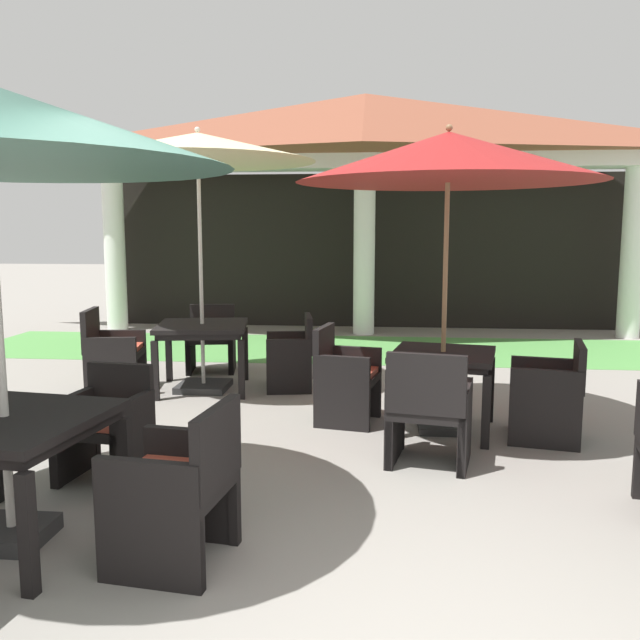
# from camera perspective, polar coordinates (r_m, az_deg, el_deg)

# --- Properties ---
(background_pavilion) EXTENTS (10.01, 2.50, 4.02)m
(background_pavilion) POSITION_cam_1_polar(r_m,az_deg,el_deg) (11.52, 3.94, 14.50)
(background_pavilion) COLOR white
(background_pavilion) RESTS_ON ground
(lawn_strip) EXTENTS (11.81, 2.36, 0.01)m
(lawn_strip) POSITION_cam_1_polar(r_m,az_deg,el_deg) (10.01, 3.53, -2.50)
(lawn_strip) COLOR #519347
(lawn_strip) RESTS_ON ground
(patio_table_near_foreground) EXTENTS (1.12, 1.12, 0.75)m
(patio_table_near_foreground) POSITION_cam_1_polar(r_m,az_deg,el_deg) (7.52, -10.12, -1.05)
(patio_table_near_foreground) COLOR black
(patio_table_near_foreground) RESTS_ON ground
(patio_umbrella_near_foreground) EXTENTS (2.56, 2.56, 2.90)m
(patio_umbrella_near_foreground) POSITION_cam_1_polar(r_m,az_deg,el_deg) (7.48, -10.51, 14.23)
(patio_umbrella_near_foreground) COLOR #2D2D2D
(patio_umbrella_near_foreground) RESTS_ON ground
(patio_chair_near_foreground_west) EXTENTS (0.66, 0.67, 0.93)m
(patio_chair_near_foreground_west) POSITION_cam_1_polar(r_m,az_deg,el_deg) (7.73, -17.52, -2.82)
(patio_chair_near_foreground_west) COLOR black
(patio_chair_near_foreground_west) RESTS_ON ground
(patio_chair_near_foreground_north) EXTENTS (0.67, 0.63, 0.83)m
(patio_chair_near_foreground_north) POSITION_cam_1_polar(r_m,az_deg,el_deg) (8.54, -9.37, -1.68)
(patio_chair_near_foreground_north) COLOR black
(patio_chair_near_foreground_north) RESTS_ON ground
(patio_chair_near_foreground_east) EXTENTS (0.60, 0.69, 0.84)m
(patio_chair_near_foreground_east) POSITION_cam_1_polar(r_m,az_deg,el_deg) (7.52, -2.45, -2.97)
(patio_chair_near_foreground_east) COLOR black
(patio_chair_near_foreground_east) RESTS_ON ground
(patio_table_mid_left) EXTENTS (1.15, 1.15, 0.76)m
(patio_table_mid_left) POSITION_cam_1_polar(r_m,az_deg,el_deg) (4.22, -25.53, -8.72)
(patio_table_mid_left) COLOR black
(patio_table_mid_left) RESTS_ON ground
(patio_chair_mid_left_east) EXTENTS (0.66, 0.67, 0.89)m
(patio_chair_mid_left_east) POSITION_cam_1_polar(r_m,az_deg,el_deg) (3.76, -12.14, -14.09)
(patio_chair_mid_left_east) COLOR black
(patio_chair_mid_left_east) RESTS_ON ground
(patio_chair_mid_left_north) EXTENTS (0.61, 0.63, 0.81)m
(patio_chair_mid_left_north) POSITION_cam_1_polar(r_m,az_deg,el_deg) (5.13, -17.97, -8.71)
(patio_chair_mid_left_north) COLOR black
(patio_chair_mid_left_north) RESTS_ON ground
(patio_table_far_back) EXTENTS (1.04, 1.04, 0.72)m
(patio_table_far_back) POSITION_cam_1_polar(r_m,az_deg,el_deg) (6.02, 10.57, -3.64)
(patio_table_far_back) COLOR black
(patio_table_far_back) RESTS_ON ground
(patio_umbrella_far_back) EXTENTS (2.63, 2.63, 2.69)m
(patio_umbrella_far_back) POSITION_cam_1_polar(r_m,az_deg,el_deg) (5.93, 11.02, 13.53)
(patio_umbrella_far_back) COLOR #2D2D2D
(patio_umbrella_far_back) RESTS_ON ground
(patio_chair_far_back_west) EXTENTS (0.63, 0.65, 0.91)m
(patio_chair_far_back_west) POSITION_cam_1_polar(r_m,az_deg,el_deg) (6.22, 2.14, -5.04)
(patio_chair_far_back_west) COLOR black
(patio_chair_far_back_west) RESTS_ON ground
(patio_chair_far_back_south) EXTENTS (0.71, 0.68, 0.91)m
(patio_chair_far_back_south) POSITION_cam_1_polar(r_m,az_deg,el_deg) (5.18, 9.40, -7.84)
(patio_chair_far_back_south) COLOR black
(patio_chair_far_back_south) RESTS_ON ground
(patio_chair_far_back_east) EXTENTS (0.69, 0.70, 0.85)m
(patio_chair_far_back_east) POSITION_cam_1_polar(r_m,az_deg,el_deg) (6.04, 19.15, -5.93)
(patio_chair_far_back_east) COLOR black
(patio_chair_far_back_east) RESTS_ON ground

